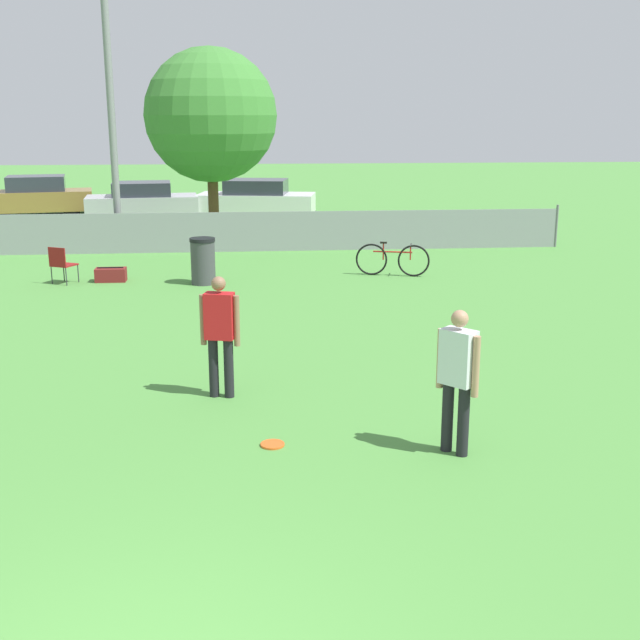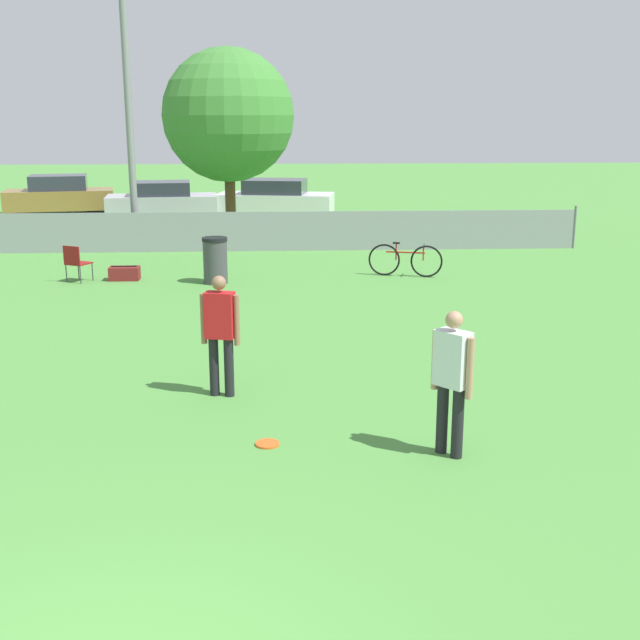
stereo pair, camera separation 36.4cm
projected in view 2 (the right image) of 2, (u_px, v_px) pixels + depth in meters
fence_backline at (230, 232)px, 22.25m from camera, size 19.62×0.07×1.21m
light_pole at (125, 52)px, 21.48m from camera, size 0.90×0.36×9.15m
tree_near_pole at (228, 116)px, 23.96m from camera, size 3.96×3.96×5.67m
player_defender_red at (220, 328)px, 10.63m from camera, size 0.53×0.30×1.65m
player_receiver_white at (452, 375)px, 8.73m from camera, size 0.42×0.43×1.65m
frisbee_disc at (267, 444)px, 9.23m from camera, size 0.28×0.28×0.03m
folding_chair_sideline at (76, 261)px, 18.14m from camera, size 0.62×0.62×0.84m
bicycle_sideline at (405, 260)px, 18.82m from camera, size 1.70×0.58×0.80m
trash_bin at (215, 260)px, 18.02m from camera, size 0.57×0.57×1.04m
gear_bag_sideline at (125, 273)px, 18.45m from camera, size 0.68×0.37×0.33m
parked_car_tan at (59, 196)px, 30.61m from camera, size 4.25×2.48×1.49m
parked_car_silver at (162, 201)px, 29.26m from camera, size 4.12×2.23×1.36m
parked_car_white at (275, 199)px, 29.58m from camera, size 4.48×2.54×1.41m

